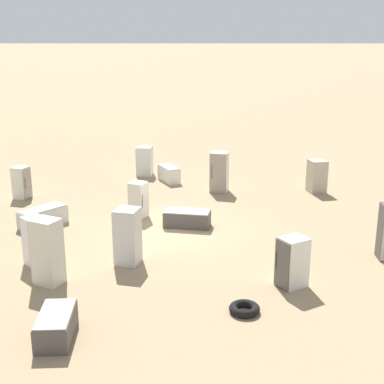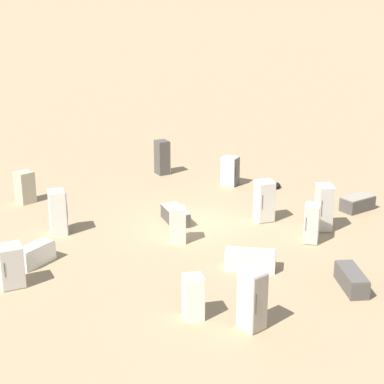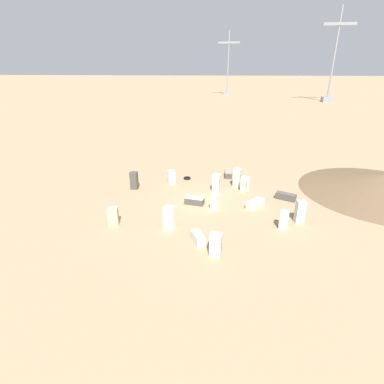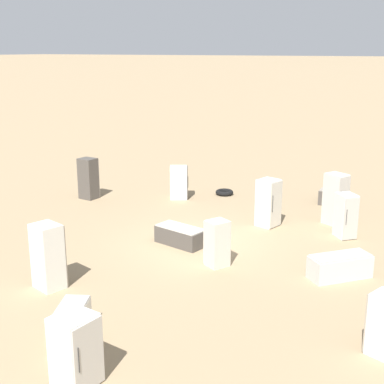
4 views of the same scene
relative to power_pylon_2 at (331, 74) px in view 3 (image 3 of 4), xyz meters
name	(u,v)px [view 3 (image 3 of 4)]	position (x,y,z in m)	size (l,w,h in m)	color
ground_plane	(200,203)	(-37.74, -92.87, -9.45)	(1000.00, 1000.00, 0.00)	#9E8460
dirt_mound	(383,183)	(-20.08, -88.28, -8.53)	(15.70, 15.70, 1.85)	brown
power_pylon_2	(331,74)	(0.00, 0.00, 0.00)	(10.64, 3.65, 30.41)	gray
power_pylon_3	(228,76)	(-36.38, 25.38, -1.32)	(9.15, 3.14, 26.15)	gray
discarded_fridge_0	(300,212)	(-29.53, -95.66, -8.53)	(0.79, 0.68, 1.84)	beige
discarded_fridge_1	(255,204)	(-32.83, -93.28, -9.11)	(1.72, 1.82, 0.70)	silver
discarded_fridge_2	(245,184)	(-33.58, -89.73, -8.67)	(0.91, 0.91, 1.56)	white
discarded_fridge_3	(286,196)	(-29.85, -91.26, -9.14)	(1.92, 1.38, 0.64)	#4C4742
discarded_fridge_4	(113,217)	(-44.08, -97.86, -8.72)	(0.89, 0.87, 1.47)	#B2A88E
discarded_fridge_5	(198,238)	(-37.28, -99.67, -9.08)	(1.19, 1.59, 0.75)	silver
discarded_fridge_6	(215,202)	(-36.33, -94.23, -8.74)	(0.80, 0.80, 1.44)	beige
discarded_fridge_7	(228,174)	(-35.22, -85.53, -9.13)	(0.85, 1.55, 0.65)	#4C4742
discarded_fridge_8	(134,180)	(-44.70, -90.23, -8.56)	(0.74, 0.68, 1.80)	#4C4742
discarded_fridge_9	(237,178)	(-34.30, -88.46, -8.48)	(0.96, 0.88, 1.94)	beige
discarded_fridge_10	(216,244)	(-35.99, -100.92, -8.72)	(0.84, 0.85, 1.47)	silver
discarded_fridge_11	(216,183)	(-36.40, -89.89, -8.57)	(0.86, 0.87, 1.77)	silver
discarded_fridge_12	(171,177)	(-41.24, -88.29, -8.73)	(0.98, 0.92, 1.45)	silver
discarded_fridge_13	(195,201)	(-38.23, -93.22, -9.15)	(1.81, 1.04, 0.62)	#4C4742
discarded_fridge_14	(284,220)	(-30.97, -96.83, -8.75)	(0.79, 0.74, 1.41)	silver
discarded_fridge_15	(169,218)	(-39.64, -97.89, -8.54)	(0.91, 0.84, 1.83)	silver
scrap_tire	(187,178)	(-39.76, -86.74, -9.35)	(0.80, 0.80, 0.21)	black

